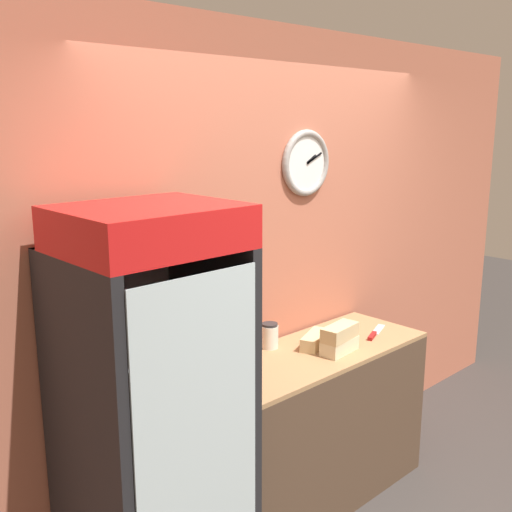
{
  "coord_description": "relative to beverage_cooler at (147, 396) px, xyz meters",
  "views": [
    {
      "loc": [
        -2.44,
        -1.26,
        2.18
      ],
      "look_at": [
        -0.5,
        0.81,
        1.54
      ],
      "focal_mm": 42.0,
      "sensor_mm": 36.0,
      "label": 1
    }
  ],
  "objects": [
    {
      "name": "sandwich_stack_bottom",
      "position": [
        1.2,
        -0.11,
        -0.06
      ],
      "size": [
        0.26,
        0.13,
        0.08
      ],
      "color": "beige",
      "rests_on": "prep_counter"
    },
    {
      "name": "sandwich_stack_middle",
      "position": [
        1.2,
        -0.11,
        0.02
      ],
      "size": [
        0.26,
        0.14,
        0.08
      ],
      "color": "tan",
      "rests_on": "sandwich_stack_bottom"
    },
    {
      "name": "prep_counter",
      "position": [
        1.14,
        0.01,
        -0.55
      ],
      "size": [
        1.41,
        0.56,
        0.91
      ],
      "color": "#4C3828",
      "rests_on": "ground_plane"
    },
    {
      "name": "beverage_cooler",
      "position": [
        0.0,
        0.0,
        0.0
      ],
      "size": [
        0.69,
        0.66,
        1.85
      ],
      "color": "black",
      "rests_on": "ground_plane"
    },
    {
      "name": "chefs_knife",
      "position": [
        1.57,
        -0.07,
        -0.09
      ],
      "size": [
        0.3,
        0.15,
        0.02
      ],
      "color": "silver",
      "rests_on": "prep_counter"
    },
    {
      "name": "condiment_jar",
      "position": [
        0.96,
        0.21,
        -0.02
      ],
      "size": [
        0.1,
        0.1,
        0.15
      ],
      "color": "silver",
      "rests_on": "prep_counter"
    },
    {
      "name": "wall_back",
      "position": [
        1.14,
        0.34,
        0.34
      ],
      "size": [
        5.2,
        0.1,
        2.7
      ],
      "color": "#B7664C",
      "rests_on": "ground_plane"
    },
    {
      "name": "sandwich_flat_left",
      "position": [
        1.16,
        0.05,
        -0.06
      ],
      "size": [
        0.27,
        0.18,
        0.08
      ],
      "color": "tan",
      "rests_on": "prep_counter"
    }
  ]
}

